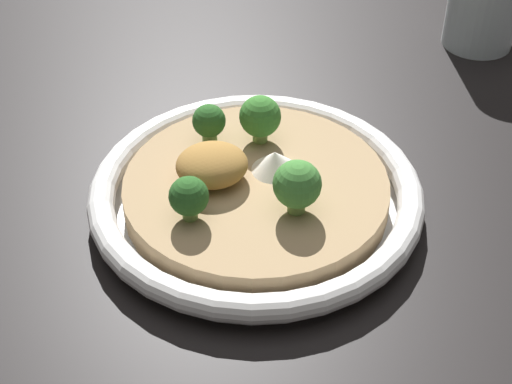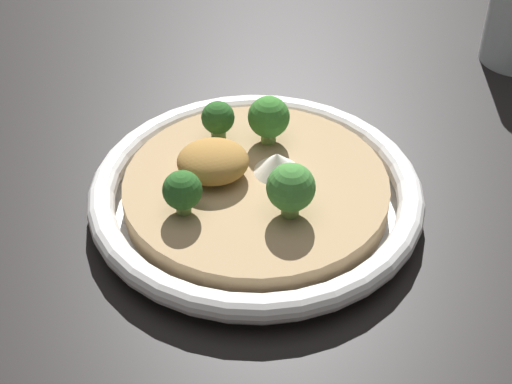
{
  "view_description": "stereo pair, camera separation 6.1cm",
  "coord_description": "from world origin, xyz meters",
  "px_view_note": "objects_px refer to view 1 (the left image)",
  "views": [
    {
      "loc": [
        0.08,
        0.46,
        0.41
      ],
      "look_at": [
        0.0,
        0.0,
        0.02
      ],
      "focal_mm": 55.0,
      "sensor_mm": 36.0,
      "label": 1
    },
    {
      "loc": [
        0.02,
        0.47,
        0.41
      ],
      "look_at": [
        0.0,
        0.0,
        0.02
      ],
      "focal_mm": 55.0,
      "sensor_mm": 36.0,
      "label": 2
    }
  ],
  "objects_px": {
    "risotto_bowl": "(256,194)",
    "broccoli_front": "(209,122)",
    "broccoli_front_left": "(260,117)",
    "broccoli_back_left": "(297,185)",
    "broccoli_right": "(189,197)"
  },
  "relations": [
    {
      "from": "risotto_bowl",
      "to": "broccoli_front",
      "type": "relative_size",
      "value": 7.66
    },
    {
      "from": "broccoli_front_left",
      "to": "broccoli_front",
      "type": "height_order",
      "value": "broccoli_front_left"
    },
    {
      "from": "broccoli_back_left",
      "to": "broccoli_front_left",
      "type": "xyz_separation_m",
      "value": [
        0.01,
        -0.09,
        -0.0
      ]
    },
    {
      "from": "broccoli_back_left",
      "to": "broccoli_right",
      "type": "distance_m",
      "value": 0.08
    },
    {
      "from": "broccoli_front",
      "to": "risotto_bowl",
      "type": "bearing_deg",
      "value": 116.44
    },
    {
      "from": "broccoli_right",
      "to": "broccoli_front_left",
      "type": "relative_size",
      "value": 0.86
    },
    {
      "from": "broccoli_right",
      "to": "broccoli_front_left",
      "type": "xyz_separation_m",
      "value": [
        -0.07,
        -0.09,
        0.0
      ]
    },
    {
      "from": "broccoli_front_left",
      "to": "broccoli_back_left",
      "type": "bearing_deg",
      "value": 96.96
    },
    {
      "from": "broccoli_back_left",
      "to": "broccoli_front_left",
      "type": "distance_m",
      "value": 0.09
    },
    {
      "from": "risotto_bowl",
      "to": "broccoli_back_left",
      "type": "relative_size",
      "value": 6.08
    },
    {
      "from": "broccoli_back_left",
      "to": "broccoli_front",
      "type": "xyz_separation_m",
      "value": [
        0.05,
        -0.1,
        -0.0
      ]
    },
    {
      "from": "broccoli_front_left",
      "to": "broccoli_front",
      "type": "relative_size",
      "value": 1.2
    },
    {
      "from": "risotto_bowl",
      "to": "broccoli_front",
      "type": "height_order",
      "value": "broccoli_front"
    },
    {
      "from": "broccoli_right",
      "to": "broccoli_front",
      "type": "height_order",
      "value": "same"
    },
    {
      "from": "broccoli_back_left",
      "to": "broccoli_right",
      "type": "xyz_separation_m",
      "value": [
        0.08,
        -0.01,
        -0.0
      ]
    }
  ]
}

